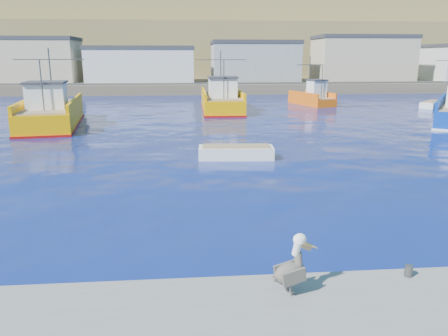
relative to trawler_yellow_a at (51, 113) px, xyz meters
name	(u,v)px	position (x,y,z in m)	size (l,w,h in m)	color
ground	(265,243)	(14.11, -26.18, -1.13)	(260.00, 260.00, 0.00)	#071259
dock_bollards	(315,275)	(14.71, -29.58, -0.48)	(36.20, 0.20, 0.30)	#4C4C4C
far_shore	(194,45)	(14.12, 83.02, 7.85)	(200.00, 81.00, 24.00)	brown
trawler_yellow_a	(51,113)	(0.00, 0.00, 0.00)	(6.18, 13.43, 6.72)	#EE9E00
trawler_yellow_b	(222,101)	(15.67, 9.88, -0.03)	(5.84, 12.37, 6.64)	#EE9E00
boat_orange	(313,97)	(27.58, 15.01, -0.15)	(4.55, 7.60, 5.93)	#EB5B0D
skiff_mid	(236,153)	(14.56, -13.97, -0.82)	(4.48, 1.82, 0.96)	silver
skiff_far	(431,105)	(40.94, 11.00, -0.82)	(4.15, 4.21, 0.95)	silver
pelican	(292,269)	(14.01, -30.12, 0.00)	(1.18, 0.68, 1.47)	#595451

